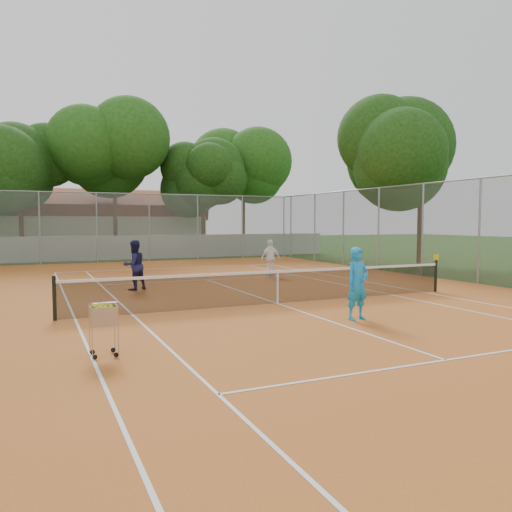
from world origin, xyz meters
name	(u,v)px	position (x,y,z in m)	size (l,w,h in m)	color
ground	(277,304)	(0.00, 0.00, 0.00)	(120.00, 120.00, 0.00)	#18390F
court_pad	(277,304)	(0.00, 0.00, 0.01)	(18.00, 34.00, 0.02)	#BB6424
court_lines	(277,304)	(0.00, 0.00, 0.02)	(10.98, 23.78, 0.01)	white
tennis_net	(277,287)	(0.00, 0.00, 0.51)	(11.88, 0.10, 0.98)	black
perimeter_fence	(278,235)	(0.00, 0.00, 2.00)	(18.00, 34.00, 4.00)	slate
boundary_wall	(143,247)	(0.00, 19.00, 0.75)	(26.00, 0.30, 1.50)	silver
clubhouse	(92,224)	(-2.00, 29.00, 2.20)	(16.40, 9.00, 4.40)	beige
tropical_trees	(133,183)	(0.00, 22.00, 5.00)	(29.00, 19.00, 10.00)	#13350D
player_near	(358,284)	(0.72, -2.85, 0.89)	(0.64, 0.42, 1.74)	#1A90DE
player_far_left	(134,265)	(-3.21, 4.58, 0.88)	(0.84, 0.65, 1.72)	#161743
player_far_right	(270,258)	(2.95, 6.55, 0.81)	(0.92, 0.38, 1.57)	white
ball_hopper	(104,329)	(-5.28, -3.75, 0.51)	(0.47, 0.47, 0.98)	#ADACB3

